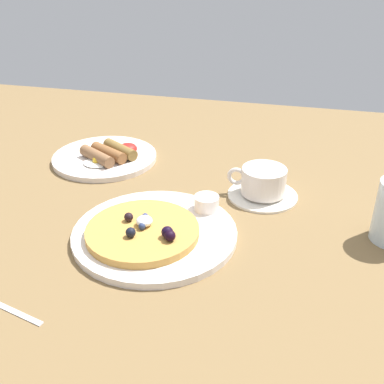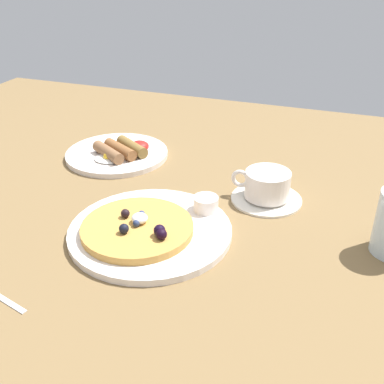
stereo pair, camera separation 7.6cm
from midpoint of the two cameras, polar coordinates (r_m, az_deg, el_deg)
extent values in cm
cube|color=brown|center=(85.48, -3.77, -3.16)|extent=(177.54, 131.96, 3.00)
cylinder|color=white|center=(77.64, -7.41, -5.14)|extent=(27.31, 27.31, 1.20)
cylinder|color=#C38C3F|center=(76.14, -8.98, -4.88)|extent=(18.51, 18.51, 1.32)
sphere|color=black|center=(72.54, -6.07, -5.02)|extent=(1.88, 1.88, 1.88)
sphere|color=navy|center=(77.70, -8.59, -3.05)|extent=(1.08, 1.08, 1.08)
sphere|color=navy|center=(75.10, -9.08, -4.28)|extent=(1.16, 1.16, 1.16)
sphere|color=navy|center=(76.09, -9.00, -3.74)|extent=(1.29, 1.29, 1.29)
sphere|color=black|center=(77.57, -10.61, -3.12)|extent=(1.50, 1.50, 1.50)
sphere|color=black|center=(71.75, -5.77, -5.48)|extent=(1.76, 1.76, 1.76)
sphere|color=black|center=(73.54, -10.52, -5.00)|extent=(1.60, 1.60, 1.60)
ellipsoid|color=white|center=(75.98, -8.75, -3.63)|extent=(2.68, 2.68, 1.61)
cylinder|color=white|center=(81.80, -0.85, -1.42)|extent=(4.45, 4.45, 2.58)
cylinder|color=maroon|center=(81.55, -0.85, -1.10)|extent=(3.65, 3.65, 0.31)
cylinder|color=silver|center=(106.26, -12.71, 4.12)|extent=(23.01, 23.01, 1.17)
cylinder|color=brown|center=(105.04, -10.91, 5.12)|extent=(9.47, 7.36, 2.53)
cylinder|color=brown|center=(103.86, -12.31, 4.70)|extent=(9.65, 6.93, 2.53)
cylinder|color=brown|center=(102.75, -13.74, 4.26)|extent=(9.53, 7.22, 2.53)
ellipsoid|color=white|center=(102.06, -13.68, 3.50)|extent=(6.20, 5.27, 0.60)
sphere|color=yellow|center=(101.86, -13.72, 3.75)|extent=(2.00, 2.00, 2.00)
ellipsoid|color=red|center=(105.37, -10.00, 5.23)|extent=(4.26, 4.26, 2.35)
cylinder|color=white|center=(89.27, 6.29, -0.35)|extent=(13.34, 13.34, 0.89)
cylinder|color=white|center=(87.88, 6.39, 1.34)|extent=(8.45, 8.45, 5.02)
torus|color=white|center=(88.52, 3.06, 1.88)|extent=(3.62, 0.85, 3.61)
cylinder|color=#97735A|center=(87.16, 6.45, 2.28)|extent=(7.18, 7.18, 0.40)
cube|color=silver|center=(68.55, -23.83, -13.55)|extent=(8.56, 2.94, 0.30)
camera|label=1|loc=(0.04, -92.65, -1.45)|focal=43.32mm
camera|label=2|loc=(0.04, 87.35, 1.45)|focal=43.32mm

